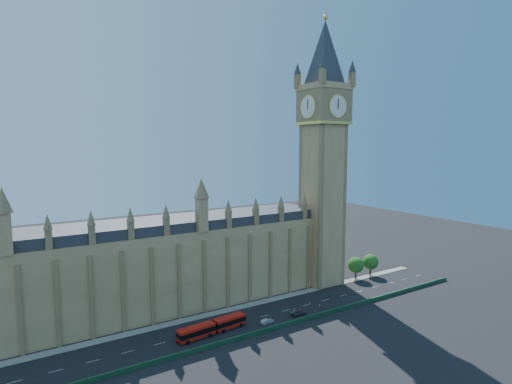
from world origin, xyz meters
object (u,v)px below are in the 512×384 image
car_grey (298,313)px  car_silver (267,321)px  red_bus (212,327)px  car_white (296,312)px

car_grey → car_silver: 10.96m
red_bus → car_white: bearing=-9.5°
car_grey → car_silver: size_ratio=1.18×
car_silver → car_white: (10.85, 0.46, -0.06)m
car_silver → red_bus: bearing=77.6°
car_grey → car_silver: (-10.96, 0.38, -0.14)m
car_grey → car_white: bearing=5.3°
car_grey → car_white: (-0.11, 0.84, -0.20)m
car_grey → red_bus: bearing=82.2°
red_bus → car_silver: bearing=-13.7°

